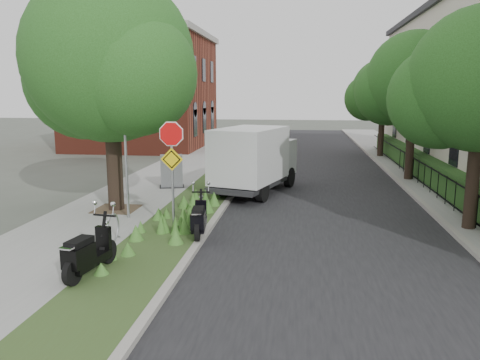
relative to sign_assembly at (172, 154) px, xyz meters
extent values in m
plane|color=#4C5147|center=(1.40, -0.58, -2.33)|extent=(120.00, 120.00, 0.00)
cube|color=gray|center=(-2.85, 9.42, -2.27)|extent=(3.50, 60.00, 0.12)
cube|color=#394D21|center=(-0.10, 9.42, -2.27)|extent=(2.00, 60.00, 0.12)
cube|color=#9E9991|center=(0.90, 9.42, -2.26)|extent=(0.20, 60.00, 0.13)
cube|color=black|center=(4.40, 9.42, -2.32)|extent=(7.00, 60.00, 0.01)
cube|color=#9E9991|center=(7.90, 9.42, -2.26)|extent=(0.20, 60.00, 0.13)
cube|color=gray|center=(9.60, 9.42, -2.27)|extent=(3.20, 60.00, 0.12)
cylinder|color=black|center=(-2.60, 2.22, 0.03)|extent=(0.52, 0.52, 4.48)
sphere|color=#1F4617|center=(-2.60, 2.22, 2.75)|extent=(5.40, 5.40, 5.40)
sphere|color=#1F4617|center=(-3.81, 3.03, 2.08)|extent=(4.05, 4.05, 4.05)
sphere|color=#1F4617|center=(-1.52, 1.54, 2.21)|extent=(3.78, 3.78, 3.78)
cube|color=#473828|center=(-2.60, 2.22, -2.20)|extent=(1.40, 1.40, 0.01)
cylinder|color=#A5A8AD|center=(-1.80, 1.22, -0.21)|extent=(0.08, 0.08, 4.00)
torus|color=#A5A8AD|center=(-1.30, -1.18, -1.83)|extent=(0.05, 0.77, 0.77)
cube|color=#A5A8AD|center=(-1.30, -1.54, -2.19)|extent=(0.06, 0.06, 0.04)
cube|color=#A5A8AD|center=(-1.30, -0.82, -2.19)|extent=(0.06, 0.06, 0.04)
cylinder|color=#A5A8AD|center=(0.00, 0.02, -0.71)|extent=(0.07, 0.07, 3.00)
cylinder|color=red|center=(0.00, -0.01, 0.54)|extent=(0.86, 0.03, 0.86)
cylinder|color=white|center=(0.00, 0.00, 0.54)|extent=(0.94, 0.02, 0.94)
cube|color=yellow|center=(0.00, -0.01, -0.16)|extent=(0.64, 0.03, 0.64)
cube|color=black|center=(8.60, 9.42, -1.26)|extent=(0.04, 24.00, 0.04)
cube|color=black|center=(8.60, 9.42, -2.06)|extent=(0.04, 24.00, 0.04)
cylinder|color=black|center=(8.60, 9.42, -1.71)|extent=(0.03, 0.03, 1.00)
cube|color=#1C3F16|center=(9.30, 9.42, -1.66)|extent=(1.00, 24.00, 1.10)
cube|color=#2D2D33|center=(9.35, 9.42, 1.97)|extent=(0.25, 26.00, 0.60)
cube|color=maroon|center=(-8.10, 21.42, 1.67)|extent=(9.00, 10.00, 8.00)
cube|color=#9E9991|center=(-8.10, 21.42, 5.77)|extent=(9.40, 10.40, 0.40)
cylinder|color=black|center=(8.40, 1.42, -0.30)|extent=(0.36, 0.36, 3.81)
sphere|color=#1F4617|center=(7.50, 2.02, 1.51)|extent=(3.00, 3.00, 3.00)
cylinder|color=black|center=(8.40, 9.42, -0.19)|extent=(0.36, 0.36, 4.03)
sphere|color=#1F4617|center=(8.40, 9.42, 2.26)|extent=(4.20, 4.20, 4.20)
sphere|color=#1F4617|center=(7.46, 10.05, 1.73)|extent=(3.15, 3.15, 3.15)
sphere|color=#1F4617|center=(9.24, 8.89, 1.84)|extent=(2.94, 2.94, 2.94)
cylinder|color=black|center=(8.40, 17.42, -0.39)|extent=(0.36, 0.36, 3.64)
sphere|color=#1F4617|center=(8.40, 17.42, 1.82)|extent=(3.80, 3.80, 3.80)
sphere|color=#1F4617|center=(7.54, 17.99, 1.35)|extent=(2.85, 2.85, 2.85)
sphere|color=#1F4617|center=(9.16, 16.94, 1.44)|extent=(2.66, 2.66, 2.66)
cylinder|color=black|center=(-0.80, -2.69, -1.93)|extent=(0.21, 0.56, 0.55)
cylinder|color=black|center=(-1.00, -3.99, -1.93)|extent=(0.21, 0.56, 0.55)
cube|color=black|center=(-0.91, -3.39, -1.91)|extent=(0.54, 1.26, 0.19)
cube|color=black|center=(-0.96, -3.76, -1.65)|extent=(0.48, 0.74, 0.42)
cube|color=black|center=(-0.96, -3.71, -1.38)|extent=(0.41, 0.68, 0.13)
cylinder|color=black|center=(0.72, 0.39, -1.95)|extent=(0.18, 0.53, 0.52)
cylinder|color=black|center=(0.88, -0.84, -1.95)|extent=(0.18, 0.53, 0.52)
cube|color=black|center=(0.81, -0.27, -1.93)|extent=(0.48, 1.18, 0.18)
cube|color=black|center=(0.85, -0.62, -1.69)|extent=(0.44, 0.69, 0.40)
cube|color=black|center=(0.84, -0.57, -1.43)|extent=(0.37, 0.63, 0.12)
cube|color=#262628|center=(1.70, 5.94, -1.85)|extent=(3.18, 5.24, 0.17)
cube|color=#B7BABC|center=(2.24, 7.76, -1.06)|extent=(2.19, 1.79, 1.48)
cube|color=silver|center=(1.55, 5.45, -0.69)|extent=(2.96, 3.96, 2.04)
cube|color=#262628|center=(-1.79, 6.14, -2.18)|extent=(1.16, 0.94, 0.04)
cube|color=slate|center=(-1.79, 6.14, -1.54)|extent=(1.02, 0.80, 1.34)
camera|label=1|loc=(3.55, -12.43, 1.64)|focal=35.00mm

